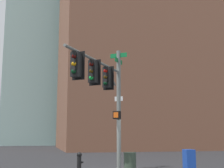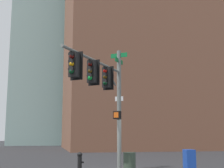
# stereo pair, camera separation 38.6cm
# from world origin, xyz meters

# --- Properties ---
(signal_pole_assembly) EXTENTS (3.67, 4.85, 6.19)m
(signal_pole_assembly) POSITION_xyz_m (-1.04, -1.27, 4.04)
(signal_pole_assembly) COLOR slate
(signal_pole_assembly) RESTS_ON ground_plane
(fire_hydrant) EXTENTS (0.34, 0.26, 0.87)m
(fire_hydrant) POSITION_xyz_m (-1.87, 0.77, 0.47)
(fire_hydrant) COLOR black
(fire_hydrant) RESTS_ON ground_plane
(litter_bin) EXTENTS (0.56, 0.56, 0.95)m
(litter_bin) POSITION_xyz_m (0.13, -1.55, 0.47)
(litter_bin) COLOR #384738
(litter_bin) RESTS_ON ground_plane
(newspaper_box) EXTENTS (0.48, 0.59, 1.05)m
(newspaper_box) POSITION_xyz_m (3.02, -1.61, 0.53)
(newspaper_box) COLOR #193FA5
(newspaper_box) RESTS_ON ground_plane
(building_glass_tower) EXTENTS (25.79, 22.51, 63.42)m
(building_glass_tower) POSITION_xyz_m (2.58, 52.81, 31.71)
(building_glass_tower) COLOR #9EC6C1
(building_glass_tower) RESTS_ON ground_plane
(building_brick_farside) EXTENTS (19.40, 16.40, 41.59)m
(building_brick_farside) POSITION_xyz_m (22.91, 59.01, 20.80)
(building_brick_farside) COLOR #845B47
(building_brick_farside) RESTS_ON ground_plane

